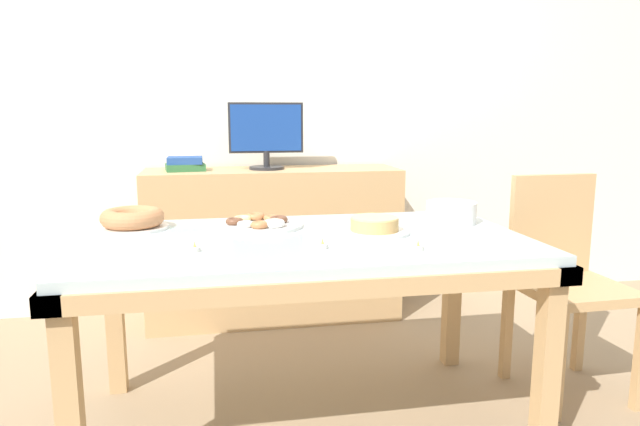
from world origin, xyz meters
TOP-DOWN VIEW (x-y plane):
  - ground_plane at (0.00, 0.00)m, footprint 12.00×12.00m
  - wall_back at (0.00, 1.51)m, footprint 8.00×0.10m
  - dining_table at (0.00, 0.00)m, footprint 1.67×0.93m
  - chair at (1.15, 0.10)m, footprint 0.43×0.43m
  - sideboard at (0.00, 1.21)m, footprint 1.46×0.44m
  - computer_monitor at (-0.03, 1.20)m, footprint 0.42×0.20m
  - book_stack at (-0.49, 1.21)m, footprint 0.23×0.19m
  - cake_chocolate_round at (0.27, 0.01)m, footprint 0.27×0.27m
  - cake_golden_bundt at (-0.66, 0.27)m, footprint 0.28×0.28m
  - pastry_platter at (-0.16, 0.22)m, footprint 0.37×0.37m
  - plate_stack at (0.65, 0.16)m, footprint 0.21×0.21m
  - tealight_near_cakes at (0.03, -0.19)m, footprint 0.04×0.04m
  - tealight_centre at (-0.40, -0.16)m, footprint 0.04×0.04m
  - tealight_right_edge at (0.29, 0.25)m, footprint 0.04×0.04m
  - tealight_left_edge at (0.34, -0.28)m, footprint 0.04×0.04m

SIDE VIEW (x-z plane):
  - ground_plane at x=0.00m, z-range 0.00..0.00m
  - sideboard at x=0.00m, z-range 0.00..0.89m
  - chair at x=1.15m, z-range 0.05..0.99m
  - dining_table at x=0.00m, z-range 0.29..1.04m
  - tealight_near_cakes at x=0.03m, z-range 0.74..0.78m
  - tealight_centre at x=-0.40m, z-range 0.74..0.78m
  - tealight_right_edge at x=0.29m, z-range 0.74..0.78m
  - tealight_left_edge at x=0.34m, z-range 0.74..0.78m
  - pastry_platter at x=-0.16m, z-range 0.74..0.78m
  - cake_chocolate_round at x=0.27m, z-range 0.75..0.81m
  - cake_golden_bundt at x=-0.66m, z-range 0.75..0.83m
  - plate_stack at x=0.65m, z-range 0.75..0.84m
  - book_stack at x=-0.49m, z-range 0.89..0.96m
  - computer_monitor at x=-0.03m, z-range 0.89..1.27m
  - wall_back at x=0.00m, z-range 0.00..2.60m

